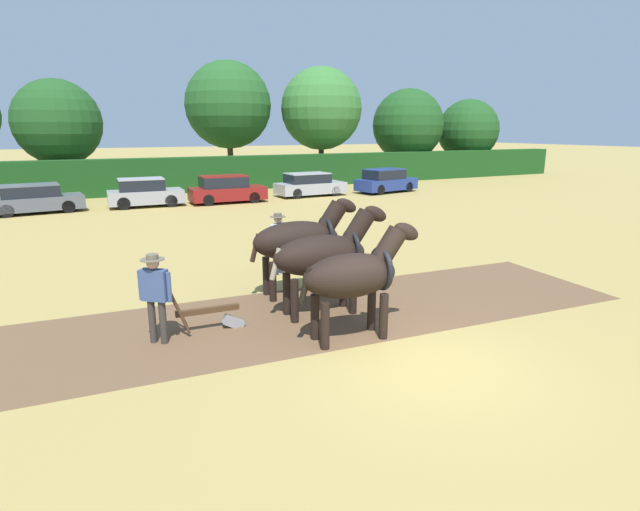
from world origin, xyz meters
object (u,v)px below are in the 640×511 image
at_px(tree_center_right, 321,109).
at_px(parked_car_left, 35,199).
at_px(draft_horse_trail_left, 301,240).
at_px(parked_car_right, 386,181).
at_px(tree_center, 228,105).
at_px(tree_center_left, 58,123).
at_px(tree_far_right, 468,130).
at_px(farmer_beside_team, 278,238).
at_px(parked_car_center_right, 310,185).
at_px(parked_car_center_left, 145,193).
at_px(draft_horse_lead_left, 355,275).
at_px(farmer_at_plow, 155,291).
at_px(tree_right, 408,125).
at_px(plow, 214,315).
at_px(draft_horse_lead_right, 325,254).
at_px(parked_car_center, 226,190).

bearing_deg(tree_center_right, parked_car_left, -157.74).
xyz_separation_m(tree_center_right, draft_horse_trail_left, (-13.66, -26.03, -4.30)).
distance_m(parked_car_left, parked_car_right, 20.69).
height_order(tree_center_right, parked_car_left, tree_center_right).
relative_size(tree_center, parked_car_left, 2.04).
height_order(tree_center_left, tree_far_right, tree_center_left).
distance_m(tree_center_left, farmer_beside_team, 24.80).
bearing_deg(parked_car_center_right, parked_car_center_left, 177.86).
distance_m(farmer_beside_team, parked_car_center_left, 15.65).
relative_size(draft_horse_trail_left, parked_car_center_left, 0.74).
bearing_deg(tree_far_right, parked_car_right, -149.65).
distance_m(draft_horse_lead_left, parked_car_center_left, 20.63).
bearing_deg(tree_far_right, farmer_at_plow, -140.22).
distance_m(tree_center_left, tree_right, 27.42).
bearing_deg(tree_right, draft_horse_lead_left, -127.67).
bearing_deg(draft_horse_lead_left, tree_center, 81.64).
bearing_deg(farmer_at_plow, plow, -42.02).
bearing_deg(parked_car_center_right, tree_right, 29.25).
bearing_deg(draft_horse_lead_right, tree_center_right, 67.34).
bearing_deg(tree_center_right, tree_far_right, -1.13).
height_order(tree_center_left, farmer_beside_team, tree_center_left).
distance_m(tree_right, draft_horse_lead_right, 35.34).
height_order(tree_right, draft_horse_lead_left, tree_right).
distance_m(tree_right, parked_car_center, 21.38).
relative_size(draft_horse_lead_left, parked_car_left, 0.60).
relative_size(parked_car_center_right, parked_car_right, 0.98).
relative_size(draft_horse_lead_left, farmer_beside_team, 1.49).
bearing_deg(tree_center, parked_car_right, -53.68).
height_order(tree_right, parked_car_center, tree_right).
height_order(tree_far_right, farmer_beside_team, tree_far_right).
relative_size(draft_horse_trail_left, farmer_beside_team, 1.63).
distance_m(draft_horse_trail_left, parked_car_center_left, 17.60).
xyz_separation_m(tree_right, parked_car_left, (-28.82, -8.13, -3.79)).
relative_size(tree_center_left, draft_horse_lead_left, 2.71).
height_order(farmer_beside_team, parked_car_center_left, farmer_beside_team).
relative_size(parked_car_left, parked_car_center_right, 1.00).
bearing_deg(plow, parked_car_right, 51.70).
distance_m(tree_center_right, draft_horse_trail_left, 29.71).
bearing_deg(parked_car_right, parked_car_center_right, 162.76).
xyz_separation_m(tree_center_left, plow, (2.70, -27.25, -4.23)).
relative_size(tree_center_left, parked_car_left, 1.62).
relative_size(draft_horse_lead_left, parked_car_center, 0.62).
height_order(parked_car_center_left, parked_car_center_right, parked_car_center_left).
relative_size(tree_center_right, draft_horse_lead_right, 3.08).
xyz_separation_m(tree_center_right, draft_horse_lead_right, (-13.75, -27.56, -4.33)).
height_order(tree_center, draft_horse_lead_left, tree_center).
relative_size(tree_center, tree_center_right, 1.02).
xyz_separation_m(tree_center_right, farmer_at_plow, (-17.46, -27.57, -4.65)).
xyz_separation_m(draft_horse_trail_left, farmer_beside_team, (0.17, 1.96, -0.36)).
bearing_deg(tree_center_left, parked_car_right, -24.88).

